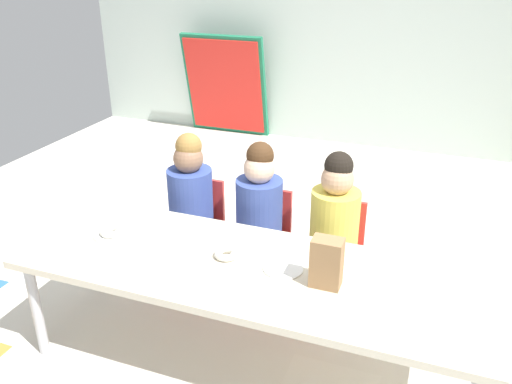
# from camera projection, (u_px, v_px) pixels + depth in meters

# --- Properties ---
(ground_plane) EXTENTS (6.17, 5.27, 0.02)m
(ground_plane) POSITION_uv_depth(u_px,v_px,m) (290.00, 276.00, 3.30)
(ground_plane) COLOR silver
(back_wall) EXTENTS (6.17, 0.10, 2.61)m
(back_wall) POSITION_uv_depth(u_px,v_px,m) (376.00, 14.00, 5.01)
(back_wall) COLOR #B2C1B7
(back_wall) RESTS_ON ground_plane
(craft_table) EXTENTS (2.13, 0.72, 0.55)m
(craft_table) POSITION_uv_depth(u_px,v_px,m) (248.00, 273.00, 2.40)
(craft_table) COLOR beige
(craft_table) RESTS_ON ground_plane
(seated_child_near_camera) EXTENTS (0.34, 0.34, 0.92)m
(seated_child_near_camera) POSITION_uv_depth(u_px,v_px,m) (191.00, 194.00, 3.07)
(seated_child_near_camera) COLOR red
(seated_child_near_camera) RESTS_ON ground_plane
(seated_child_middle_seat) EXTENTS (0.34, 0.34, 0.92)m
(seated_child_middle_seat) POSITION_uv_depth(u_px,v_px,m) (260.00, 205.00, 2.93)
(seated_child_middle_seat) COLOR red
(seated_child_middle_seat) RESTS_ON ground_plane
(seated_child_far_right) EXTENTS (0.32, 0.31, 0.92)m
(seated_child_far_right) POSITION_uv_depth(u_px,v_px,m) (335.00, 218.00, 2.80)
(seated_child_far_right) COLOR red
(seated_child_far_right) RESTS_ON ground_plane
(folded_activity_table) EXTENTS (0.90, 0.29, 1.09)m
(folded_activity_table) POSITION_uv_depth(u_px,v_px,m) (225.00, 86.00, 5.63)
(folded_activity_table) COLOR #19724C
(folded_activity_table) RESTS_ON ground_plane
(paper_bag_brown) EXTENTS (0.13, 0.09, 0.22)m
(paper_bag_brown) POSITION_uv_depth(u_px,v_px,m) (327.00, 263.00, 2.20)
(paper_bag_brown) COLOR #9E754C
(paper_bag_brown) RESTS_ON craft_table
(paper_plate_near_edge) EXTENTS (0.18, 0.18, 0.01)m
(paper_plate_near_edge) POSITION_uv_depth(u_px,v_px,m) (112.00, 235.00, 2.63)
(paper_plate_near_edge) COLOR white
(paper_plate_near_edge) RESTS_ON craft_table
(paper_plate_center_table) EXTENTS (0.18, 0.18, 0.01)m
(paper_plate_center_table) POSITION_uv_depth(u_px,v_px,m) (283.00, 269.00, 2.35)
(paper_plate_center_table) COLOR white
(paper_plate_center_table) RESTS_ON craft_table
(donut_powdered_on_plate) EXTENTS (0.12, 0.12, 0.03)m
(donut_powdered_on_plate) POSITION_uv_depth(u_px,v_px,m) (112.00, 231.00, 2.62)
(donut_powdered_on_plate) COLOR white
(donut_powdered_on_plate) RESTS_ON craft_table
(donut_powdered_loose) EXTENTS (0.12, 0.12, 0.03)m
(donut_powdered_loose) POSITION_uv_depth(u_px,v_px,m) (226.00, 254.00, 2.44)
(donut_powdered_loose) COLOR white
(donut_powdered_loose) RESTS_ON craft_table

